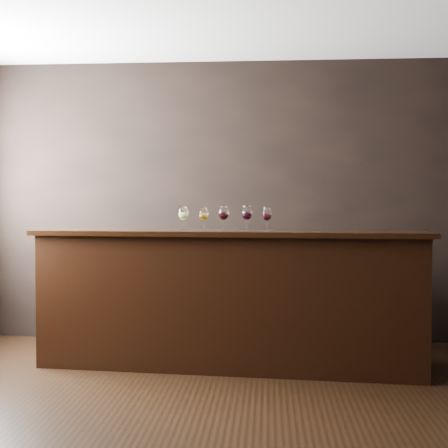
# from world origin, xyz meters

# --- Properties ---
(ground) EXTENTS (5.00, 5.00, 0.00)m
(ground) POSITION_xyz_m (0.00, 0.00, 0.00)
(ground) COLOR black
(ground) RESTS_ON ground
(room_shell) EXTENTS (5.02, 4.52, 2.81)m
(room_shell) POSITION_xyz_m (-0.23, 0.11, 1.81)
(room_shell) COLOR black
(room_shell) RESTS_ON ground
(bar_counter) EXTENTS (3.23, 0.97, 1.11)m
(bar_counter) POSITION_xyz_m (0.20, 1.24, 0.56)
(bar_counter) COLOR black
(bar_counter) RESTS_ON ground
(bar_top) EXTENTS (3.34, 1.05, 0.04)m
(bar_top) POSITION_xyz_m (0.20, 1.24, 1.13)
(bar_top) COLOR black
(bar_top) RESTS_ON bar_counter
(back_bar_shelf) EXTENTS (2.34, 0.40, 0.84)m
(back_bar_shelf) POSITION_xyz_m (-0.06, 2.03, 0.42)
(back_bar_shelf) COLOR black
(back_bar_shelf) RESTS_ON ground
(glass_white) EXTENTS (0.09, 0.09, 0.20)m
(glass_white) POSITION_xyz_m (-0.20, 1.25, 1.29)
(glass_white) COLOR white
(glass_white) RESTS_ON bar_top
(glass_amber) EXTENTS (0.08, 0.08, 0.19)m
(glass_amber) POSITION_xyz_m (-0.03, 1.27, 1.29)
(glass_amber) COLOR white
(glass_amber) RESTS_ON bar_top
(glass_red_a) EXTENTS (0.09, 0.09, 0.21)m
(glass_red_a) POSITION_xyz_m (0.14, 1.27, 1.29)
(glass_red_a) COLOR white
(glass_red_a) RESTS_ON bar_top
(glass_red_b) EXTENTS (0.09, 0.09, 0.21)m
(glass_red_b) POSITION_xyz_m (0.34, 1.27, 1.30)
(glass_red_b) COLOR white
(glass_red_b) RESTS_ON bar_top
(glass_red_c) EXTENTS (0.08, 0.08, 0.19)m
(glass_red_c) POSITION_xyz_m (0.51, 1.25, 1.28)
(glass_red_c) COLOR white
(glass_red_c) RESTS_ON bar_top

